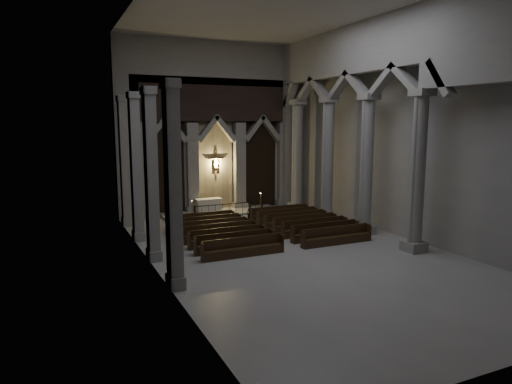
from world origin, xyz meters
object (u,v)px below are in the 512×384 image
Objects in this scene: altar_rail at (229,208)px; altar at (209,205)px; candle_stand_left at (192,215)px; pews at (264,230)px; candle_stand_right at (261,209)px; worshipper at (250,214)px.

altar is at bearing 117.14° from altar_rail.
candle_stand_left is 6.17m from pews.
candle_stand_right reaches higher than altar.
pews is at bearing -113.19° from candle_stand_right.
candle_stand_right is 1.34× the size of worshipper.
candle_stand_right is at bearing -29.70° from altar.
candle_stand_right is (4.93, -0.17, 0.06)m from candle_stand_left.
worshipper is at bearing -72.03° from altar_rail.
pews is (0.89, -7.25, -0.32)m from altar.
altar_rail is 2.33m from candle_stand_right.
pews is (0.00, -5.51, -0.35)m from altar_rail.
candle_stand_right is at bearing -2.03° from candle_stand_left.
pews is 8.28× the size of worshipper.
altar_rail is at bearing 177.75° from candle_stand_right.
altar is 3.71m from candle_stand_right.
altar_rail is 0.52× the size of pews.
worshipper reaches higher than altar.
candle_stand_left is at bearing 167.09° from worshipper.
altar is at bearing 97.02° from pews.
altar is at bearing 150.30° from candle_stand_right.
candle_stand_right is (2.32, -0.09, -0.23)m from altar_rail.
candle_stand_right is (3.21, -1.83, -0.20)m from altar.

